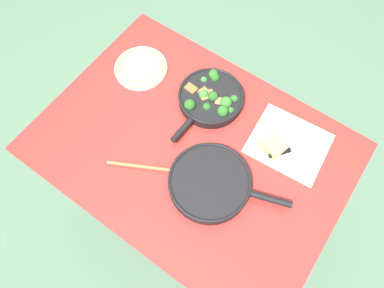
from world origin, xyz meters
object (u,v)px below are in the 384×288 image
grater_knife (290,149)px  skillet_eggs (210,183)px  skillet_broccoli (211,98)px  dinner_plate_stack (141,67)px  wooden_spoon (169,170)px  cheese_block (274,145)px

grater_knife → skillet_eggs: bearing=-173.7°
skillet_broccoli → skillet_eggs: size_ratio=0.87×
grater_knife → dinner_plate_stack: 0.71m
skillet_eggs → wooden_spoon: bearing=176.0°
skillet_broccoli → cheese_block: bearing=86.7°
skillet_broccoli → wooden_spoon: skillet_broccoli is taller
skillet_eggs → wooden_spoon: size_ratio=1.24×
skillet_eggs → grater_knife: bearing=40.8°
wooden_spoon → cheese_block: cheese_block is taller
wooden_spoon → grater_knife: size_ratio=1.59×
skillet_eggs → cheese_block: size_ratio=4.12×
skillet_broccoli → grater_knife: bearing=91.8°
cheese_block → dinner_plate_stack: (0.65, 0.00, -0.01)m
skillet_broccoli → dinner_plate_stack: skillet_broccoli is taller
grater_knife → cheese_block: 0.07m
cheese_block → dinner_plate_stack: size_ratio=0.47×
cheese_block → skillet_eggs: bearing=67.0°
skillet_broccoli → wooden_spoon: bearing=9.5°
dinner_plate_stack → skillet_broccoli: bearing=-174.0°
skillet_eggs → wooden_spoon: skillet_eggs is taller
skillet_eggs → wooden_spoon: 0.16m
cheese_block → grater_knife: bearing=-155.8°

